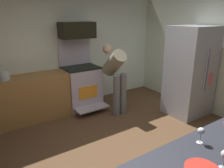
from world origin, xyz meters
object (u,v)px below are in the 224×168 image
at_px(microwave, 77,30).
at_px(wine_glass_extra, 201,132).
at_px(person_cook, 116,73).
at_px(oven_range, 81,85).
at_px(stock_pot, 3,75).
at_px(refrigerator, 190,72).

distance_m(microwave, wine_glass_extra, 3.42).
bearing_deg(microwave, person_cook, -57.11).
height_order(microwave, person_cook, microwave).
bearing_deg(oven_range, microwave, 90.00).
relative_size(oven_range, person_cook, 1.08).
height_order(person_cook, wine_glass_extra, person_cook).
bearing_deg(stock_pot, microwave, 2.95).
height_order(microwave, stock_pot, microwave).
distance_m(wine_glass_extra, stock_pot, 3.46).
relative_size(oven_range, refrigerator, 0.85).
bearing_deg(oven_range, person_cook, -53.66).
distance_m(oven_range, stock_pot, 1.62).
bearing_deg(refrigerator, oven_range, 137.95).
bearing_deg(person_cook, microwave, 122.89).
bearing_deg(stock_pot, wine_glass_extra, -69.50).
distance_m(refrigerator, stock_pot, 3.64).
xyz_separation_m(oven_range, wine_glass_extra, (-0.34, -3.23, 0.50)).
relative_size(wine_glass_extra, stock_pot, 0.72).
height_order(oven_range, wine_glass_extra, oven_range).
xyz_separation_m(microwave, stock_pot, (-1.55, -0.08, -0.74)).
distance_m(oven_range, refrigerator, 2.37).
bearing_deg(person_cook, refrigerator, -35.89).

